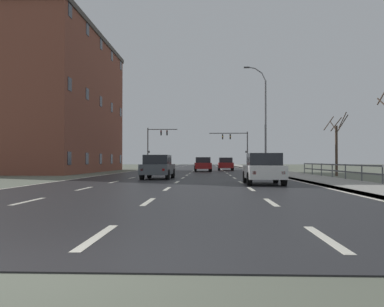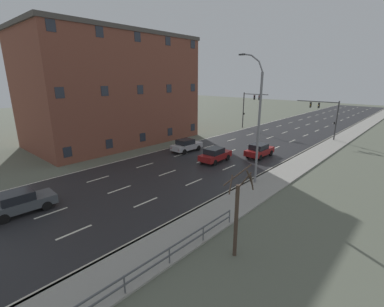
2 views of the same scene
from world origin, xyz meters
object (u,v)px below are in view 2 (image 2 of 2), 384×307
at_px(car_far_right, 21,202).
at_px(car_mid_centre, 259,150).
at_px(street_lamp_midground, 258,123).
at_px(traffic_signal_left, 249,104).
at_px(traffic_signal_right, 326,112).
at_px(car_near_right, 186,145).
at_px(car_near_left, 215,155).
at_px(brick_building, 113,89).

xyz_separation_m(car_far_right, car_mid_centre, (5.39, 23.17, 0.00)).
bearing_deg(car_far_right, street_lamp_midground, 62.24).
bearing_deg(car_mid_centre, street_lamp_midground, -64.06).
bearing_deg(street_lamp_midground, traffic_signal_left, 121.98).
bearing_deg(car_far_right, traffic_signal_right, 80.71).
relative_size(car_far_right, car_near_right, 1.00).
distance_m(car_near_left, car_mid_centre, 5.66).
relative_size(street_lamp_midground, brick_building, 0.48).
bearing_deg(traffic_signal_right, brick_building, -136.04).
bearing_deg(car_near_right, car_mid_centre, 28.30).
bearing_deg(car_far_right, car_near_left, 83.96).
height_order(car_far_right, car_near_right, same).
bearing_deg(traffic_signal_right, street_lamp_midground, -87.11).
relative_size(traffic_signal_right, brick_building, 0.27).
bearing_deg(car_mid_centre, traffic_signal_right, 81.01).
bearing_deg(traffic_signal_left, street_lamp_midground, -58.02).
bearing_deg(traffic_signal_left, car_far_right, -82.25).
relative_size(car_near_right, car_mid_centre, 1.01).
bearing_deg(car_mid_centre, car_near_left, -118.05).
relative_size(traffic_signal_right, car_mid_centre, 1.48).
relative_size(traffic_signal_right, car_far_right, 1.46).
bearing_deg(brick_building, car_near_left, 5.07).
height_order(traffic_signal_right, car_far_right, traffic_signal_right).
xyz_separation_m(car_near_left, brick_building, (-17.12, -1.52, 6.59)).
bearing_deg(car_mid_centre, car_far_right, -102.66).
height_order(car_far_right, car_mid_centre, same).
relative_size(street_lamp_midground, traffic_signal_right, 1.79).
height_order(car_near_left, car_far_right, same).
distance_m(traffic_signal_right, traffic_signal_left, 13.11).
xyz_separation_m(street_lamp_midground, car_near_left, (-6.34, 2.64, -4.55)).
bearing_deg(traffic_signal_right, traffic_signal_left, 179.23).
distance_m(street_lamp_midground, traffic_signal_left, 26.92).
xyz_separation_m(street_lamp_midground, car_far_right, (-9.02, -15.55, -4.55)).
bearing_deg(car_near_left, street_lamp_midground, -25.44).
bearing_deg(car_mid_centre, traffic_signal_left, 125.34).
xyz_separation_m(traffic_signal_right, brick_building, (-22.31, -21.52, 3.34)).
xyz_separation_m(car_mid_centre, brick_building, (-19.82, -6.50, 6.59)).
height_order(traffic_signal_left, car_mid_centre, traffic_signal_left).
xyz_separation_m(car_near_left, car_far_right, (-2.69, -18.19, 0.00)).
height_order(street_lamp_midground, traffic_signal_right, street_lamp_midground).
height_order(car_near_left, car_near_right, same).
relative_size(traffic_signal_left, car_near_left, 1.54).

